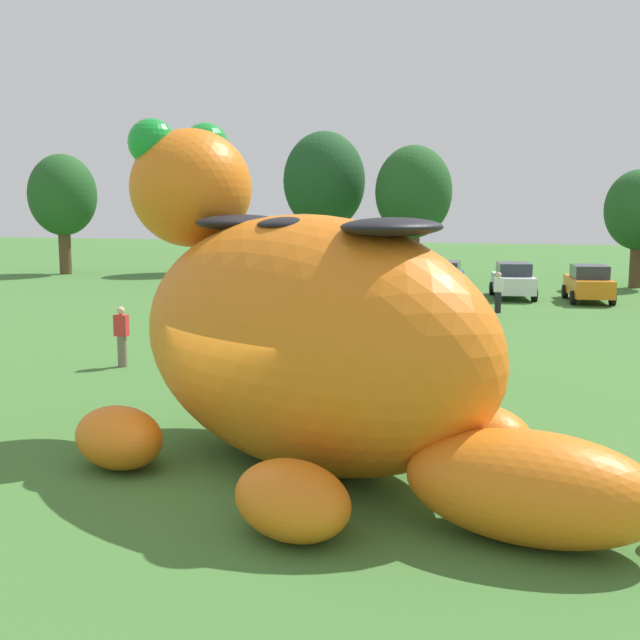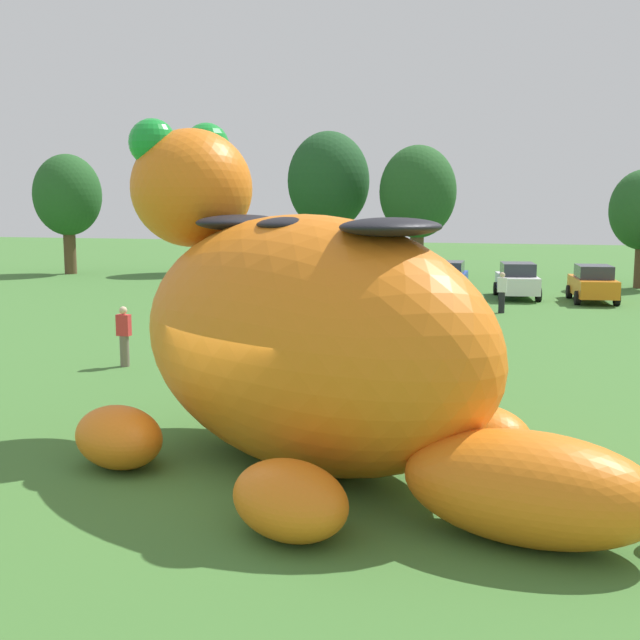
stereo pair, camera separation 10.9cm
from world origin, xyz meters
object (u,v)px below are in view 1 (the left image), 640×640
car_black (317,277)px  spectator_near_inflatable (122,337)px  car_yellow (249,276)px  car_orange (589,283)px  spectator_mid_field (498,293)px  spectator_by_cars (254,322)px  spectator_wandering (258,334)px  giant_inflatable_creature (307,338)px  car_red (368,279)px  car_white (513,280)px  car_blue (444,279)px

car_black → spectator_near_inflatable: car_black is taller
car_yellow → car_orange: (16.58, 0.49, 0.00)m
spectator_mid_field → spectator_by_cars: size_ratio=1.00×
car_orange → spectator_wandering: size_ratio=2.49×
car_orange → spectator_near_inflatable: (-13.66, -19.05, -0.01)m
giant_inflatable_creature → car_orange: bearing=76.4°
car_black → car_red: 2.75m
car_black → car_red: bearing=-9.3°
car_white → spectator_near_inflatable: (-10.23, -19.65, -0.01)m
car_red → car_white: 7.00m
car_yellow → spectator_by_cars: size_ratio=2.48×
car_red → spectator_wandering: 17.00m
car_yellow → spectator_near_inflatable: size_ratio=2.48×
giant_inflatable_creature → car_blue: giant_inflatable_creature is taller
car_blue → car_black: bearing=-173.5°
spectator_near_inflatable → spectator_wandering: size_ratio=1.00×
giant_inflatable_creature → spectator_wandering: size_ratio=7.08×
spectator_wandering → car_red: bearing=90.7°
car_red → spectator_near_inflatable: (-3.33, -18.48, -0.01)m
car_red → spectator_by_cars: size_ratio=2.47×
giant_inflatable_creature → car_red: bearing=99.0°
car_white → spectator_mid_field: car_white is taller
car_orange → car_blue: bearing=175.0°
car_orange → car_black: bearing=-179.5°
car_blue → car_white: same height
car_black → car_blue: bearing=6.5°
car_orange → spectator_by_cars: bearing=-125.6°
car_red → spectator_mid_field: bearing=-34.2°
giant_inflatable_creature → car_black: bearing=104.7°
car_white → spectator_mid_field: 5.55m
car_yellow → spectator_mid_field: 13.43m
car_black → car_orange: bearing=0.5°
car_blue → spectator_wandering: bearing=-100.5°
car_orange → spectator_wandering: car_orange is taller
car_orange → spectator_mid_field: car_orange is taller
spectator_wandering → car_black: bearing=99.5°
car_yellow → spectator_near_inflatable: car_yellow is taller
car_blue → spectator_wandering: (-3.36, -18.16, -0.01)m
giant_inflatable_creature → spectator_near_inflatable: size_ratio=7.08×
car_white → car_yellow: bearing=-175.3°
car_yellow → car_black: 3.55m
spectator_wandering → spectator_by_cars: bearing=111.8°
car_red → car_white: size_ratio=0.98×
car_yellow → car_black: same height
spectator_near_inflatable → car_orange: bearing=54.4°
spectator_mid_field → spectator_wandering: bearing=-116.3°
car_black → spectator_mid_field: bearing=-27.7°
car_black → spectator_near_inflatable: bearing=-91.8°
spectator_wandering → car_orange: bearing=60.0°
car_white → spectator_wandering: (-6.70, -18.17, -0.01)m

